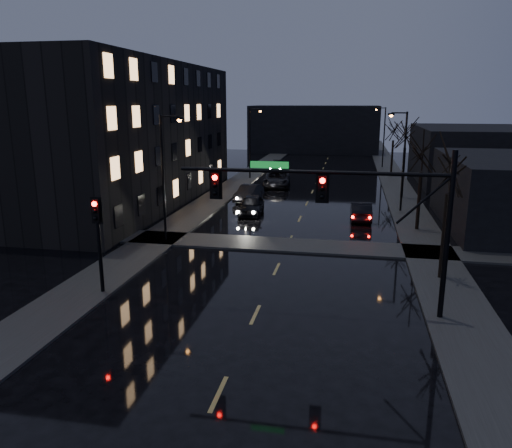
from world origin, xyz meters
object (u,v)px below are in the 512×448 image
at_px(oncoming_car_a, 251,205).
at_px(oncoming_car_c, 277,179).
at_px(oncoming_car_d, 278,167).
at_px(oncoming_car_b, 249,193).
at_px(lead_car, 361,211).

relative_size(oncoming_car_a, oncoming_car_c, 0.78).
height_order(oncoming_car_c, oncoming_car_d, oncoming_car_c).
bearing_deg(oncoming_car_d, oncoming_car_b, -92.40).
height_order(oncoming_car_c, lead_car, oncoming_car_c).
xyz_separation_m(oncoming_car_a, oncoming_car_d, (-1.52, 24.60, -0.09)).
bearing_deg(oncoming_car_b, oncoming_car_d, 98.11).
height_order(oncoming_car_b, lead_car, oncoming_car_b).
height_order(oncoming_car_a, oncoming_car_b, oncoming_car_a).
xyz_separation_m(oncoming_car_a, oncoming_car_b, (-1.28, 5.22, -0.03)).
xyz_separation_m(oncoming_car_c, oncoming_car_d, (-1.59, 11.31, -0.13)).
relative_size(oncoming_car_b, oncoming_car_d, 0.96).
bearing_deg(oncoming_car_a, oncoming_car_d, 88.96).
xyz_separation_m(oncoming_car_a, oncoming_car_c, (0.07, 13.29, 0.04)).
bearing_deg(lead_car, oncoming_car_a, -4.24).
xyz_separation_m(oncoming_car_b, oncoming_car_c, (1.35, 8.07, 0.07)).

